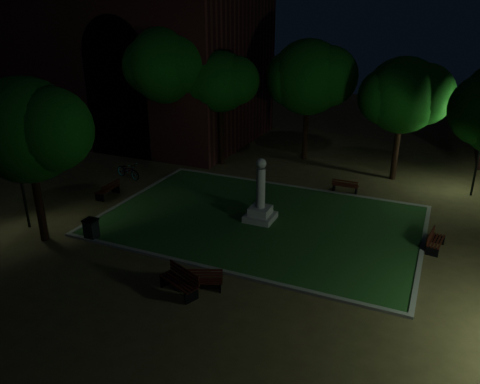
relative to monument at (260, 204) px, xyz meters
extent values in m
plane|color=brown|center=(0.00, -2.00, -0.96)|extent=(80.00, 80.00, 0.00)
cube|color=#255120|center=(0.00, 0.00, -0.92)|extent=(15.00, 10.00, 0.08)
cube|color=slate|center=(0.00, -5.10, -0.90)|extent=(15.40, 0.20, 0.12)
cube|color=slate|center=(0.00, 5.10, -0.90)|extent=(15.40, 0.20, 0.12)
cube|color=slate|center=(-7.60, 0.00, -0.90)|extent=(0.20, 10.00, 0.12)
cube|color=slate|center=(7.60, 0.00, -0.90)|extent=(0.20, 10.00, 0.12)
cube|color=#9E9A93|center=(0.00, 0.00, -0.73)|extent=(1.40, 1.40, 0.30)
cube|color=#9E9A93|center=(0.00, 0.00, -0.38)|extent=(1.00, 1.00, 0.40)
cylinder|color=#9E9A93|center=(0.00, 0.00, 0.82)|extent=(0.44, 0.44, 2.00)
sphere|color=#9E9A93|center=(0.00, 0.00, 2.07)|extent=(0.50, 0.50, 0.50)
cube|color=#4E211E|center=(-16.00, 12.00, 6.54)|extent=(20.00, 12.00, 15.00)
cube|color=black|center=(-13.00, 7.50, 2.54)|extent=(5.00, 3.00, 7.00)
cylinder|color=black|center=(-13.00, 7.50, 6.04)|extent=(5.00, 3.00, 5.00)
plane|color=#F6451D|center=(-13.00, 8.70, 2.54)|extent=(6.30, 0.00, 6.30)
cylinder|color=black|center=(-8.29, -5.83, 0.94)|extent=(0.36, 0.36, 3.80)
sphere|color=#115612|center=(-8.29, -5.83, 4.19)|extent=(4.48, 4.48, 4.48)
sphere|color=#115612|center=(-7.17, -5.63, 4.29)|extent=(3.59, 3.59, 3.59)
sphere|color=#115612|center=(-9.19, -6.13, 4.09)|extent=(3.36, 3.36, 3.36)
cylinder|color=black|center=(-5.77, 7.45, 1.21)|extent=(0.36, 0.36, 4.32)
sphere|color=#115612|center=(-5.77, 7.45, 4.53)|extent=(3.86, 3.86, 3.86)
sphere|color=#115612|center=(-4.81, 7.65, 4.63)|extent=(3.09, 3.09, 3.09)
sphere|color=#115612|center=(-6.54, 7.15, 4.43)|extent=(2.90, 2.90, 2.90)
cylinder|color=black|center=(5.22, 9.04, 0.96)|extent=(0.36, 0.36, 3.83)
sphere|color=#115612|center=(5.22, 9.04, 4.20)|extent=(4.43, 4.43, 4.43)
sphere|color=#115612|center=(6.33, 9.24, 4.30)|extent=(3.54, 3.54, 3.54)
sphere|color=#115612|center=(4.34, 8.74, 4.10)|extent=(3.32, 3.32, 3.32)
cylinder|color=black|center=(-9.24, 6.66, 1.52)|extent=(0.36, 0.36, 4.95)
sphere|color=#115612|center=(-9.24, 6.66, 5.47)|extent=(4.94, 4.94, 4.94)
sphere|color=#115612|center=(-8.01, 6.86, 5.57)|extent=(3.96, 3.96, 3.96)
sphere|color=#115612|center=(-10.23, 6.36, 5.37)|extent=(3.71, 3.71, 3.71)
cylinder|color=black|center=(-0.97, 10.76, 1.10)|extent=(0.36, 0.36, 4.12)
sphere|color=#115612|center=(-0.97, 10.76, 4.65)|extent=(4.95, 4.95, 4.95)
sphere|color=#115612|center=(0.27, 10.96, 4.75)|extent=(3.96, 3.96, 3.96)
sphere|color=#115612|center=(-1.96, 10.46, 4.55)|extent=(3.71, 3.71, 3.71)
cylinder|color=black|center=(-10.00, -5.14, 1.14)|extent=(0.12, 0.12, 4.19)
cylinder|color=black|center=(-10.00, -5.14, 3.24)|extent=(0.90, 0.08, 0.08)
sphere|color=#D8FFD8|center=(-10.45, -5.14, 3.24)|extent=(0.28, 0.28, 0.28)
sphere|color=#D8FFD8|center=(-9.55, -5.14, 3.24)|extent=(0.28, 0.28, 0.28)
cylinder|color=black|center=(-10.55, 6.77, 1.18)|extent=(0.12, 0.12, 4.27)
cylinder|color=black|center=(-10.55, 6.77, 3.31)|extent=(0.90, 0.08, 0.08)
sphere|color=#D8FFD8|center=(-11.00, 6.77, 3.31)|extent=(0.28, 0.28, 0.28)
sphere|color=#D8FFD8|center=(-10.10, 6.77, 3.31)|extent=(0.28, 0.28, 0.28)
cylinder|color=black|center=(9.64, 8.06, 1.13)|extent=(0.12, 0.12, 4.17)
sphere|color=#D8FFD8|center=(9.19, 8.06, 3.22)|extent=(0.28, 0.28, 0.28)
cube|color=black|center=(-0.25, -6.71, -0.77)|extent=(0.24, 0.46, 0.38)
cube|color=black|center=(0.86, -6.22, -0.77)|extent=(0.24, 0.46, 0.38)
cube|color=#35130B|center=(0.38, -6.64, -0.57)|extent=(1.30, 0.63, 0.03)
cube|color=#35130B|center=(0.33, -6.53, -0.57)|extent=(1.30, 0.63, 0.03)
cube|color=#35130B|center=(0.28, -6.42, -0.57)|extent=(1.30, 0.63, 0.03)
cube|color=#35130B|center=(0.23, -6.31, -0.57)|extent=(1.30, 0.63, 0.03)
cube|color=#35130B|center=(0.21, -6.26, -0.48)|extent=(1.29, 0.60, 0.08)
cube|color=#35130B|center=(0.21, -6.26, -0.36)|extent=(1.29, 0.60, 0.08)
cube|color=#35130B|center=(0.21, -6.26, -0.24)|extent=(1.29, 0.60, 0.08)
cube|color=black|center=(-1.17, -6.74, -0.72)|extent=(0.29, 0.58, 0.48)
cube|color=black|center=(0.23, -7.32, -0.72)|extent=(0.29, 0.58, 0.48)
cube|color=#35130B|center=(-0.56, -7.25, -0.47)|extent=(1.64, 0.76, 0.04)
cube|color=#35130B|center=(-0.50, -7.11, -0.47)|extent=(1.64, 0.76, 0.04)
cube|color=#35130B|center=(-0.44, -6.97, -0.47)|extent=(1.64, 0.76, 0.04)
cube|color=#35130B|center=(-0.38, -6.83, -0.47)|extent=(1.64, 0.76, 0.04)
cube|color=#35130B|center=(-0.36, -6.77, -0.36)|extent=(1.63, 0.72, 0.10)
cube|color=#35130B|center=(-0.36, -6.77, -0.21)|extent=(1.63, 0.72, 0.10)
cube|color=#35130B|center=(-0.36, -6.77, -0.06)|extent=(1.63, 0.72, 0.10)
cube|color=black|center=(-9.02, 0.22, -0.74)|extent=(0.54, 0.06, 0.44)
cube|color=black|center=(-9.02, -1.16, -0.74)|extent=(0.54, 0.06, 0.44)
cube|color=#35130B|center=(-9.23, -0.47, -0.51)|extent=(0.09, 1.58, 0.04)
cube|color=#35130B|center=(-9.10, -0.47, -0.51)|extent=(0.09, 1.58, 0.04)
cube|color=#35130B|center=(-8.96, -0.47, -0.51)|extent=(0.09, 1.58, 0.04)
cube|color=#35130B|center=(-8.82, -0.47, -0.51)|extent=(0.09, 1.58, 0.04)
cube|color=#35130B|center=(-8.76, -0.47, -0.41)|extent=(0.06, 1.58, 0.10)
cube|color=#35130B|center=(-8.76, -0.47, -0.27)|extent=(0.06, 1.58, 0.10)
cube|color=#35130B|center=(-8.76, -0.47, -0.13)|extent=(0.06, 1.58, 0.10)
cube|color=black|center=(8.01, -0.23, -0.75)|extent=(0.52, 0.13, 0.42)
cube|color=black|center=(8.19, 1.08, -0.75)|extent=(0.52, 0.13, 0.42)
cube|color=#35130B|center=(8.31, 0.40, -0.53)|extent=(0.30, 1.51, 0.04)
cube|color=#35130B|center=(8.17, 0.42, -0.53)|extent=(0.30, 1.51, 0.04)
cube|color=#35130B|center=(8.04, 0.44, -0.53)|extent=(0.30, 1.51, 0.04)
cube|color=#35130B|center=(7.91, 0.45, -0.53)|extent=(0.30, 1.51, 0.04)
cube|color=#35130B|center=(7.86, 0.46, -0.44)|extent=(0.27, 1.51, 0.09)
cube|color=#35130B|center=(7.86, 0.46, -0.30)|extent=(0.27, 1.51, 0.09)
cube|color=#35130B|center=(7.86, 0.46, -0.17)|extent=(0.27, 1.51, 0.09)
cube|color=black|center=(3.66, 5.62, -0.75)|extent=(0.06, 0.50, 0.40)
cube|color=black|center=(2.37, 5.63, -0.75)|extent=(0.06, 0.50, 0.40)
cube|color=#35130B|center=(3.02, 5.82, -0.54)|extent=(1.47, 0.10, 0.04)
cube|color=#35130B|center=(3.02, 5.69, -0.54)|extent=(1.47, 0.10, 0.04)
cube|color=#35130B|center=(3.02, 5.57, -0.54)|extent=(1.47, 0.10, 0.04)
cube|color=#35130B|center=(3.01, 5.44, -0.54)|extent=(1.47, 0.10, 0.04)
cube|color=#35130B|center=(3.01, 5.38, -0.45)|extent=(1.47, 0.07, 0.09)
cube|color=#35130B|center=(3.01, 5.38, -0.32)|extent=(1.47, 0.07, 0.09)
cube|color=#35130B|center=(3.01, 5.38, -0.20)|extent=(1.47, 0.07, 0.09)
cube|color=black|center=(-6.36, -4.90, -0.49)|extent=(0.54, 0.54, 0.93)
cube|color=black|center=(-6.36, -4.90, 0.01)|extent=(0.60, 0.60, 0.06)
imported|color=black|center=(-9.80, 2.50, -0.45)|extent=(2.04, 1.09, 1.02)
camera|label=1|loc=(7.64, -19.66, 9.04)|focal=35.00mm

